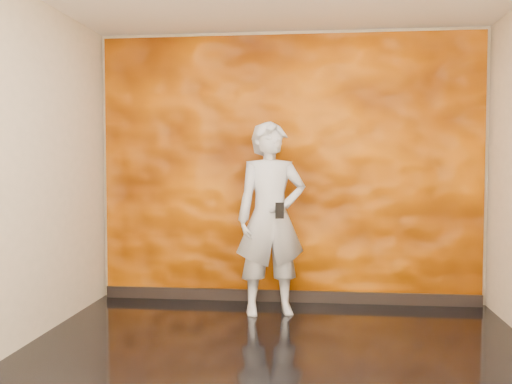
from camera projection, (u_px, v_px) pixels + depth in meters
name	position (u px, v px, depth m)	size (l,w,h in m)	color
room	(274.00, 170.00, 3.95)	(4.02, 4.02, 2.81)	black
feature_wall	(289.00, 169.00, 5.90)	(3.90, 0.06, 2.75)	orange
baseboard	(288.00, 296.00, 5.92)	(3.90, 0.04, 0.12)	black
man	(271.00, 218.00, 5.43)	(0.67, 0.44, 1.84)	#9EA3AC
phone	(280.00, 211.00, 5.13)	(0.08, 0.02, 0.15)	black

